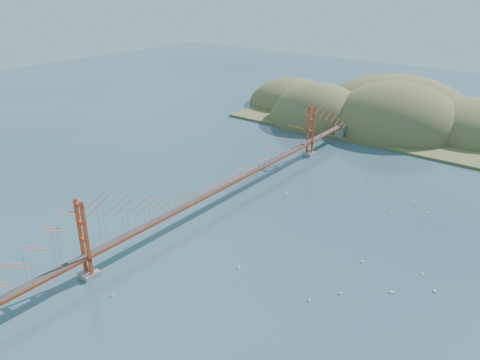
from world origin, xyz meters
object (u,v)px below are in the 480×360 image
Objects in this scene: sailboat_1 at (392,213)px; sailboat_2 at (423,273)px; bridge at (227,165)px; sailboat_0 at (239,267)px.

sailboat_1 is 1.21× the size of sailboat_2.
bridge is 36.87m from sailboat_2.
bridge is at bearing -152.76° from sailboat_1.
bridge reaches higher than sailboat_0.
sailboat_0 is at bearing -46.68° from bridge.
bridge is 167.08× the size of sailboat_0.
bridge is 139.76× the size of sailboat_1.
bridge is 168.50× the size of sailboat_2.
sailboat_2 is at bearing -55.75° from sailboat_1.
bridge is 22.93m from sailboat_0.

